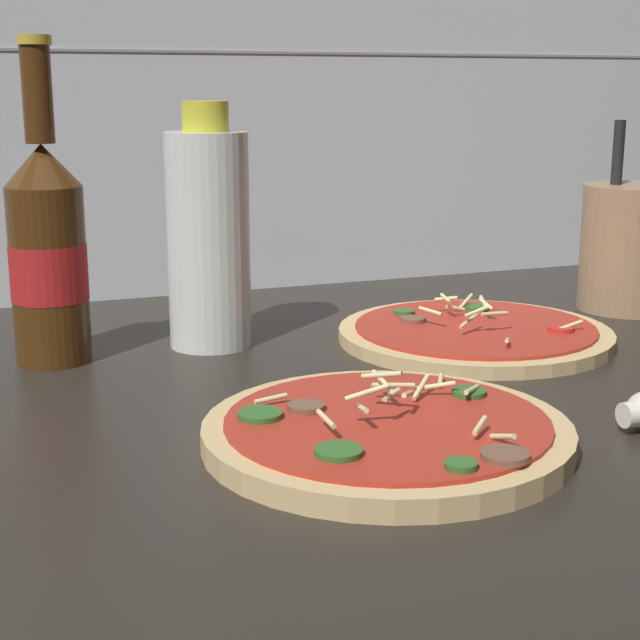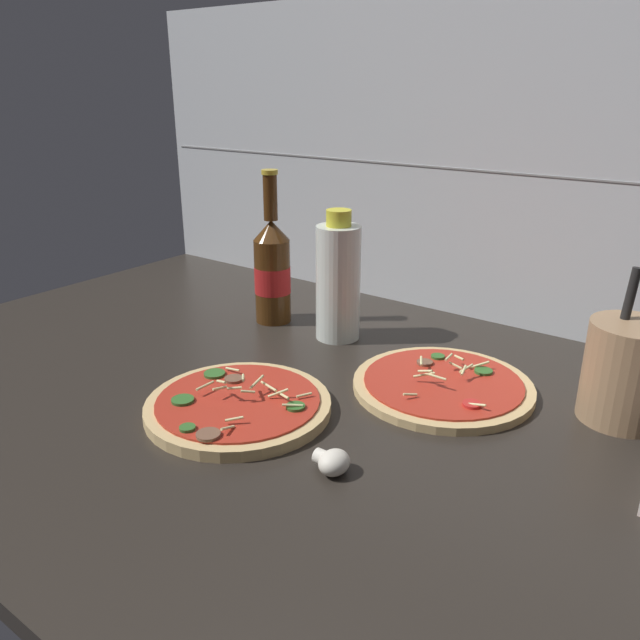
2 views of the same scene
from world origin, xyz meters
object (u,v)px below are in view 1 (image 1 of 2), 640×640
at_px(pizza_far, 475,333).
at_px(oil_bottle, 208,236).
at_px(pizza_near, 387,432).
at_px(beer_bottle, 48,250).
at_px(utensil_crock, 631,246).

xyz_separation_m(pizza_far, oil_bottle, (-0.24, 0.07, 0.10)).
xyz_separation_m(pizza_near, oil_bottle, (-0.05, 0.30, 0.09)).
height_order(beer_bottle, utensil_crock, beer_bottle).
distance_m(pizza_far, utensil_crock, 0.24).
xyz_separation_m(pizza_near, pizza_far, (0.19, 0.22, -0.00)).
bearing_deg(beer_bottle, pizza_near, -57.30).
bearing_deg(pizza_far, beer_bottle, 169.60).
bearing_deg(utensil_crock, beer_bottle, 179.37).
distance_m(beer_bottle, utensil_crock, 0.61).
relative_size(oil_bottle, utensil_crock, 1.11).
distance_m(pizza_near, oil_bottle, 0.32).
relative_size(pizza_far, oil_bottle, 1.16).
bearing_deg(oil_bottle, utensil_crock, -1.36).
relative_size(beer_bottle, utensil_crock, 1.38).
bearing_deg(pizza_far, utensil_crock, 15.81).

